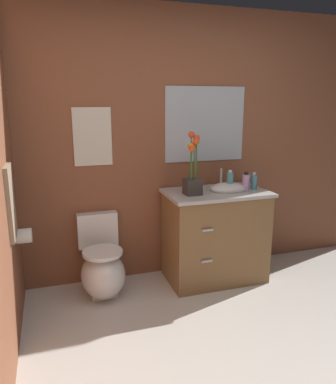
{
  "coord_description": "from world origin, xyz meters",
  "views": [
    {
      "loc": [
        -1.06,
        -1.52,
        1.66
      ],
      "look_at": [
        -0.11,
        1.43,
        0.9
      ],
      "focal_mm": 34.68,
      "sensor_mm": 36.0,
      "label": 1
    }
  ],
  "objects_px": {
    "wall_mirror": "(205,124)",
    "hanging_towel": "(11,202)",
    "toilet": "(102,268)",
    "wall_poster": "(93,137)",
    "flower_vase": "(193,174)",
    "toilet_paper_roll": "(24,236)",
    "vanity_cabinet": "(215,234)",
    "soap_bottle": "(230,181)",
    "lotion_bottle": "(254,182)",
    "hand_wash_bottle": "(246,182)"
  },
  "relations": [
    {
      "from": "vanity_cabinet",
      "to": "wall_poster",
      "type": "bearing_deg",
      "value": 164.59
    },
    {
      "from": "wall_mirror",
      "to": "hanging_towel",
      "type": "height_order",
      "value": "wall_mirror"
    },
    {
      "from": "toilet_paper_roll",
      "to": "hanging_towel",
      "type": "bearing_deg",
      "value": -111.58
    },
    {
      "from": "hand_wash_bottle",
      "to": "wall_mirror",
      "type": "relative_size",
      "value": 0.22
    },
    {
      "from": "toilet_paper_roll",
      "to": "toilet",
      "type": "bearing_deg",
      "value": 18.27
    },
    {
      "from": "vanity_cabinet",
      "to": "soap_bottle",
      "type": "relative_size",
      "value": 5.54
    },
    {
      "from": "wall_poster",
      "to": "vanity_cabinet",
      "type": "bearing_deg",
      "value": -15.41
    },
    {
      "from": "lotion_bottle",
      "to": "wall_poster",
      "type": "height_order",
      "value": "wall_poster"
    },
    {
      "from": "hand_wash_bottle",
      "to": "wall_mirror",
      "type": "bearing_deg",
      "value": 125.93
    },
    {
      "from": "soap_bottle",
      "to": "hand_wash_bottle",
      "type": "relative_size",
      "value": 1.07
    },
    {
      "from": "flower_vase",
      "to": "wall_mirror",
      "type": "bearing_deg",
      "value": 53.22
    },
    {
      "from": "toilet",
      "to": "toilet_paper_roll",
      "type": "bearing_deg",
      "value": -161.73
    },
    {
      "from": "wall_poster",
      "to": "hanging_towel",
      "type": "xyz_separation_m",
      "value": [
        -0.65,
        -0.6,
        -0.38
      ]
    },
    {
      "from": "toilet",
      "to": "toilet_paper_roll",
      "type": "height_order",
      "value": "toilet_paper_roll"
    },
    {
      "from": "hanging_towel",
      "to": "toilet",
      "type": "bearing_deg",
      "value": 27.3
    },
    {
      "from": "toilet",
      "to": "wall_mirror",
      "type": "distance_m",
      "value": 1.63
    },
    {
      "from": "soap_bottle",
      "to": "hanging_towel",
      "type": "xyz_separation_m",
      "value": [
        -1.84,
        -0.31,
        0.03
      ]
    },
    {
      "from": "vanity_cabinet",
      "to": "wall_mirror",
      "type": "xyz_separation_m",
      "value": [
        -0.0,
        0.29,
        1.01
      ]
    },
    {
      "from": "vanity_cabinet",
      "to": "toilet_paper_roll",
      "type": "height_order",
      "value": "vanity_cabinet"
    },
    {
      "from": "toilet_paper_roll",
      "to": "lotion_bottle",
      "type": "bearing_deg",
      "value": 3.71
    },
    {
      "from": "hand_wash_bottle",
      "to": "toilet_paper_roll",
      "type": "xyz_separation_m",
      "value": [
        -1.92,
        -0.1,
        -0.26
      ]
    },
    {
      "from": "wall_poster",
      "to": "hanging_towel",
      "type": "bearing_deg",
      "value": -137.14
    },
    {
      "from": "hand_wash_bottle",
      "to": "toilet_paper_roll",
      "type": "height_order",
      "value": "hand_wash_bottle"
    },
    {
      "from": "vanity_cabinet",
      "to": "hand_wash_bottle",
      "type": "distance_m",
      "value": 0.57
    },
    {
      "from": "soap_bottle",
      "to": "lotion_bottle",
      "type": "xyz_separation_m",
      "value": [
        0.23,
        -0.03,
        -0.01
      ]
    },
    {
      "from": "wall_mirror",
      "to": "hanging_towel",
      "type": "distance_m",
      "value": 1.88
    },
    {
      "from": "lotion_bottle",
      "to": "wall_mirror",
      "type": "relative_size",
      "value": 0.2
    },
    {
      "from": "toilet",
      "to": "flower_vase",
      "type": "bearing_deg",
      "value": -5.24
    },
    {
      "from": "toilet",
      "to": "wall_mirror",
      "type": "xyz_separation_m",
      "value": [
        1.06,
        0.27,
        1.21
      ]
    },
    {
      "from": "wall_mirror",
      "to": "toilet_paper_roll",
      "type": "height_order",
      "value": "wall_mirror"
    },
    {
      "from": "flower_vase",
      "to": "lotion_bottle",
      "type": "xyz_separation_m",
      "value": [
        0.62,
        0.01,
        -0.11
      ]
    },
    {
      "from": "hanging_towel",
      "to": "toilet_paper_roll",
      "type": "xyz_separation_m",
      "value": [
        0.06,
        0.14,
        -0.3
      ]
    },
    {
      "from": "toilet",
      "to": "soap_bottle",
      "type": "bearing_deg",
      "value": -1.46
    },
    {
      "from": "wall_mirror",
      "to": "lotion_bottle",
      "type": "bearing_deg",
      "value": -42.66
    },
    {
      "from": "flower_vase",
      "to": "hand_wash_bottle",
      "type": "height_order",
      "value": "flower_vase"
    },
    {
      "from": "soap_bottle",
      "to": "hanging_towel",
      "type": "bearing_deg",
      "value": -170.61
    },
    {
      "from": "lotion_bottle",
      "to": "hand_wash_bottle",
      "type": "xyz_separation_m",
      "value": [
        -0.1,
        -0.03,
        0.01
      ]
    },
    {
      "from": "hanging_towel",
      "to": "wall_poster",
      "type": "bearing_deg",
      "value": 42.86
    },
    {
      "from": "wall_poster",
      "to": "hand_wash_bottle",
      "type": "bearing_deg",
      "value": -15.19
    },
    {
      "from": "vanity_cabinet",
      "to": "soap_bottle",
      "type": "bearing_deg",
      "value": -1.79
    },
    {
      "from": "hand_wash_bottle",
      "to": "wall_mirror",
      "type": "height_order",
      "value": "wall_mirror"
    },
    {
      "from": "toilet",
      "to": "soap_bottle",
      "type": "relative_size",
      "value": 3.67
    },
    {
      "from": "wall_poster",
      "to": "wall_mirror",
      "type": "xyz_separation_m",
      "value": [
        1.06,
        0.0,
        0.09
      ]
    },
    {
      "from": "toilet",
      "to": "flower_vase",
      "type": "relative_size",
      "value": 1.25
    },
    {
      "from": "wall_mirror",
      "to": "flower_vase",
      "type": "bearing_deg",
      "value": -126.78
    },
    {
      "from": "flower_vase",
      "to": "wall_mirror",
      "type": "relative_size",
      "value": 0.69
    },
    {
      "from": "toilet",
      "to": "hand_wash_bottle",
      "type": "distance_m",
      "value": 1.5
    },
    {
      "from": "toilet",
      "to": "hanging_towel",
      "type": "height_order",
      "value": "hanging_towel"
    },
    {
      "from": "flower_vase",
      "to": "toilet_paper_roll",
      "type": "relative_size",
      "value": 5.0
    },
    {
      "from": "vanity_cabinet",
      "to": "flower_vase",
      "type": "relative_size",
      "value": 1.9
    }
  ]
}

